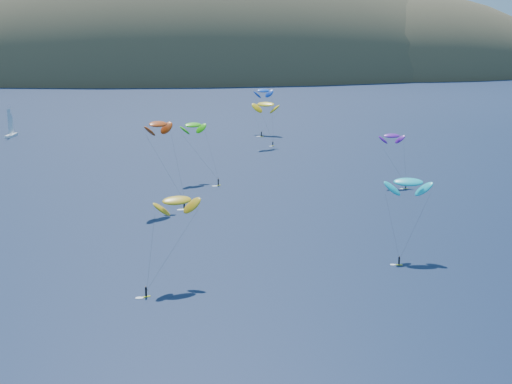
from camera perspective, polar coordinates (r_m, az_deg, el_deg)
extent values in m
ellipsoid|color=#3D3526|center=(633.92, -4.66, 8.46)|extent=(600.00, 300.00, 210.00)
ellipsoid|color=#3D3526|center=(674.69, -18.67, 8.57)|extent=(340.00, 240.00, 120.00)
ellipsoid|color=#3D3526|center=(642.37, 10.00, 8.65)|extent=(320.00, 220.00, 156.00)
ellipsoid|color=#3D3526|center=(723.31, 18.27, 9.08)|extent=(240.00, 180.00, 84.00)
cube|color=white|center=(300.57, -18.99, 4.29)|extent=(3.63, 8.84, 1.03)
cylinder|color=white|center=(300.27, -19.06, 5.44)|extent=(0.16, 0.16, 12.02)
cube|color=#AFC415|center=(123.95, -8.78, -8.28)|extent=(1.51, 0.89, 0.08)
cylinder|color=black|center=(123.61, -8.80, -7.88)|extent=(0.34, 0.34, 1.55)
sphere|color=#8C6047|center=(123.28, -8.81, -7.50)|extent=(0.26, 0.26, 0.26)
ellipsoid|color=gold|center=(128.09, -6.35, -0.67)|extent=(9.26, 6.56, 4.70)
cube|color=#AFC415|center=(201.48, -3.03, 0.53)|extent=(1.55, 1.24, 0.09)
cylinder|color=black|center=(201.26, -3.04, 0.80)|extent=(0.37, 0.37, 1.67)
sphere|color=#8C6047|center=(201.04, -3.04, 1.07)|extent=(0.28, 0.28, 0.28)
ellipsoid|color=#3CD511|center=(207.89, -5.06, 5.36)|extent=(9.20, 7.91, 4.71)
cube|color=#AFC415|center=(263.43, 1.35, 3.71)|extent=(1.33, 1.08, 0.07)
cylinder|color=black|center=(263.28, 1.36, 3.89)|extent=(0.32, 0.32, 1.44)
sphere|color=#8C6047|center=(263.14, 1.36, 4.07)|extent=(0.24, 0.24, 0.24)
ellipsoid|color=#1244BD|center=(264.68, 0.59, 8.12)|extent=(9.42, 8.20, 4.83)
cube|color=#AFC415|center=(140.21, 11.36, -5.74)|extent=(1.39, 0.65, 0.07)
cylinder|color=black|center=(139.93, 11.38, -5.41)|extent=(0.31, 0.31, 1.43)
sphere|color=#8C6047|center=(139.66, 11.39, -5.09)|extent=(0.24, 0.24, 0.24)
ellipsoid|color=#0FC0CE|center=(144.72, 12.09, 0.79)|extent=(9.69, 5.94, 5.03)
cube|color=#AFC415|center=(201.77, 11.88, 0.26)|extent=(1.32, 0.41, 0.07)
cylinder|color=black|center=(201.58, 11.89, 0.49)|extent=(0.31, 0.31, 1.40)
sphere|color=#8C6047|center=(201.40, 11.90, 0.72)|extent=(0.24, 0.24, 0.24)
ellipsoid|color=#6113A1|center=(205.66, 10.80, 4.44)|extent=(7.28, 3.51, 4.03)
cube|color=#AFC415|center=(177.82, -5.76, -1.33)|extent=(1.47, 1.56, 0.09)
cylinder|color=black|center=(177.55, -5.77, -1.01)|extent=(0.39, 0.39, 1.78)
sphere|color=#8C6047|center=(177.29, -5.78, -0.68)|extent=(0.30, 0.30, 0.30)
ellipsoid|color=#B0370A|center=(178.52, -7.84, 5.41)|extent=(9.07, 9.43, 4.99)
cube|color=#AFC415|center=(283.91, 0.44, 4.45)|extent=(1.56, 1.36, 0.09)
cylinder|color=black|center=(283.75, 0.44, 4.65)|extent=(0.38, 0.38, 1.73)
sphere|color=#8C6047|center=(283.59, 0.44, 4.85)|extent=(0.29, 0.29, 0.29)
ellipsoid|color=yellow|center=(290.81, 0.78, 7.03)|extent=(12.65, 11.52, 6.56)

